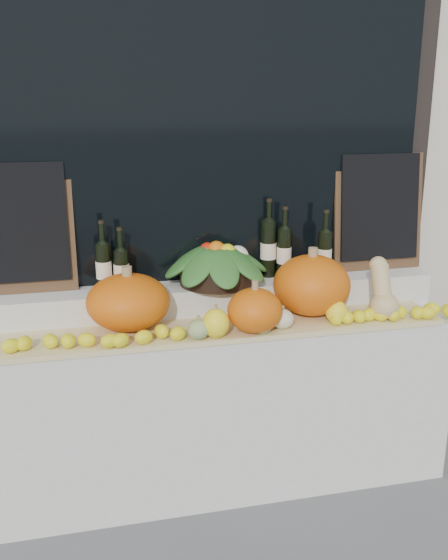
# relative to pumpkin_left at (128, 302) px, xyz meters

# --- Properties ---
(storefront_facade) EXTENTS (7.00, 0.94, 4.50)m
(storefront_facade) POSITION_rel_pumpkin_left_xyz_m (0.45, 0.76, 1.21)
(storefront_facade) COLOR beige
(storefront_facade) RESTS_ON ground
(display_sill) EXTENTS (2.30, 0.55, 0.88)m
(display_sill) POSITION_rel_pumpkin_left_xyz_m (0.45, 0.04, -0.59)
(display_sill) COLOR silver
(display_sill) RESTS_ON ground
(rear_tier) EXTENTS (2.30, 0.25, 0.16)m
(rear_tier) POSITION_rel_pumpkin_left_xyz_m (0.45, 0.19, -0.07)
(rear_tier) COLOR silver
(rear_tier) RESTS_ON display_sill
(straw_bedding) EXTENTS (2.10, 0.32, 0.02)m
(straw_bedding) POSITION_rel_pumpkin_left_xyz_m (0.45, -0.08, -0.14)
(straw_bedding) COLOR tan
(straw_bedding) RESTS_ON display_sill
(pumpkin_left) EXTENTS (0.44, 0.44, 0.26)m
(pumpkin_left) POSITION_rel_pumpkin_left_xyz_m (0.00, 0.00, 0.00)
(pumpkin_left) COLOR #DF610B
(pumpkin_left) RESTS_ON straw_bedding
(pumpkin_right) EXTENTS (0.50, 0.50, 0.30)m
(pumpkin_right) POSITION_rel_pumpkin_left_xyz_m (0.90, -0.00, 0.02)
(pumpkin_right) COLOR #DF610B
(pumpkin_right) RESTS_ON straw_bedding
(pumpkin_center) EXTENTS (0.31, 0.31, 0.21)m
(pumpkin_center) POSITION_rel_pumpkin_left_xyz_m (0.56, -0.17, -0.03)
(pumpkin_center) COLOR #DF610B
(pumpkin_center) RESTS_ON straw_bedding
(butternut_squash) EXTENTS (0.15, 0.21, 0.29)m
(butternut_squash) POSITION_rel_pumpkin_left_xyz_m (1.22, -0.13, -0.01)
(butternut_squash) COLOR tan
(butternut_squash) RESTS_ON straw_bedding
(decorative_gourds) EXTENTS (0.78, 0.16, 0.16)m
(decorative_gourds) POSITION_rel_pumpkin_left_xyz_m (0.57, -0.19, -0.08)
(decorative_gourds) COLOR #396C20
(decorative_gourds) RESTS_ON straw_bedding
(lemon_heap) EXTENTS (2.20, 0.16, 0.06)m
(lemon_heap) POSITION_rel_pumpkin_left_xyz_m (0.45, -0.19, -0.10)
(lemon_heap) COLOR yellow
(lemon_heap) RESTS_ON straw_bedding
(produce_bowl) EXTENTS (0.57, 0.57, 0.23)m
(produce_bowl) POSITION_rel_pumpkin_left_xyz_m (0.46, 0.18, 0.11)
(produce_bowl) COLOR black
(produce_bowl) RESTS_ON rear_tier
(wine_bottle_far_left) EXTENTS (0.08, 0.08, 0.35)m
(wine_bottle_far_left) POSITION_rel_pumpkin_left_xyz_m (-0.10, 0.18, 0.13)
(wine_bottle_far_left) COLOR black
(wine_bottle_far_left) RESTS_ON rear_tier
(wine_bottle_near_left) EXTENTS (0.08, 0.08, 0.31)m
(wine_bottle_near_left) POSITION_rel_pumpkin_left_xyz_m (-0.01, 0.18, 0.11)
(wine_bottle_near_left) COLOR black
(wine_bottle_near_left) RESTS_ON rear_tier
(wine_bottle_tall) EXTENTS (0.08, 0.08, 0.41)m
(wine_bottle_tall) POSITION_rel_pumpkin_left_xyz_m (0.75, 0.25, 0.16)
(wine_bottle_tall) COLOR black
(wine_bottle_tall) RESTS_ON rear_tier
(wine_bottle_near_right) EXTENTS (0.08, 0.08, 0.37)m
(wine_bottle_near_right) POSITION_rel_pumpkin_left_xyz_m (0.82, 0.21, 0.14)
(wine_bottle_near_right) COLOR black
(wine_bottle_near_right) RESTS_ON rear_tier
(wine_bottle_far_right) EXTENTS (0.08, 0.08, 0.35)m
(wine_bottle_far_right) POSITION_rel_pumpkin_left_xyz_m (1.03, 0.16, 0.13)
(wine_bottle_far_right) COLOR black
(wine_bottle_far_right) RESTS_ON rear_tier
(chalkboard_left) EXTENTS (0.50, 0.09, 0.62)m
(chalkboard_left) POSITION_rel_pumpkin_left_xyz_m (-0.47, 0.25, 0.33)
(chalkboard_left) COLOR #4C331E
(chalkboard_left) RESTS_ON rear_tier
(chalkboard_right) EXTENTS (0.50, 0.09, 0.62)m
(chalkboard_right) POSITION_rel_pumpkin_left_xyz_m (1.37, 0.25, 0.33)
(chalkboard_right) COLOR #4C331E
(chalkboard_right) RESTS_ON rear_tier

